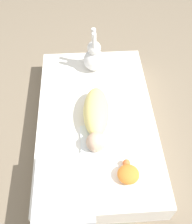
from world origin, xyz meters
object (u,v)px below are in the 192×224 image
object	(u,v)px
swaddled_baby	(96,116)
bunny_plush	(94,57)
pillow	(65,189)
turtle_plush	(128,173)

from	to	relation	value
swaddled_baby	bunny_plush	bearing A→B (deg)	-178.55
swaddled_baby	pillow	world-z (taller)	swaddled_baby
swaddled_baby	turtle_plush	bearing A→B (deg)	25.20
bunny_plush	turtle_plush	bearing A→B (deg)	-171.31
pillow	bunny_plush	size ratio (longest dim) A/B	1.14
pillow	bunny_plush	xyz separation A→B (m)	(1.02, -0.22, 0.07)
turtle_plush	pillow	bearing A→B (deg)	101.41
swaddled_baby	pillow	bearing A→B (deg)	-19.88
bunny_plush	turtle_plush	size ratio (longest dim) A/B	2.17
swaddled_baby	pillow	size ratio (longest dim) A/B	1.28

